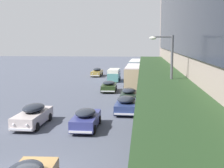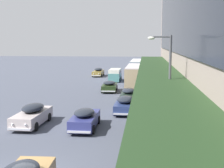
# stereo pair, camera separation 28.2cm
# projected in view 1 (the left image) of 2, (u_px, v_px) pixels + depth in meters

# --- Properties ---
(transit_bus_kerbside_front) EXTENTS (2.86, 9.17, 3.37)m
(transit_bus_kerbside_front) POSITION_uv_depth(u_px,v_px,m) (137.00, 69.00, 51.13)
(transit_bus_kerbside_front) COLOR #31688F
(transit_bus_kerbside_front) RESTS_ON ground
(transit_bus_kerbside_rear) EXTENTS (2.81, 9.42, 3.25)m
(transit_bus_kerbside_rear) POSITION_uv_depth(u_px,v_px,m) (136.00, 76.00, 41.14)
(transit_bus_kerbside_rear) COLOR tan
(transit_bus_kerbside_rear) RESTS_ON ground
(sedan_oncoming_rear) EXTENTS (1.80, 4.97, 1.56)m
(sedan_oncoming_rear) POSITION_uv_depth(u_px,v_px,m) (97.00, 72.00, 57.80)
(sedan_oncoming_rear) COLOR olive
(sedan_oncoming_rear) RESTS_ON ground
(sedan_second_mid) EXTENTS (1.95, 4.99, 1.63)m
(sedan_second_mid) POSITION_uv_depth(u_px,v_px,m) (33.00, 115.00, 23.81)
(sedan_second_mid) COLOR beige
(sedan_second_mid) RESTS_ON ground
(sedan_lead_near) EXTENTS (2.04, 4.38, 1.41)m
(sedan_lead_near) POSITION_uv_depth(u_px,v_px,m) (109.00, 86.00, 39.94)
(sedan_lead_near) COLOR #223417
(sedan_lead_near) RESTS_ON ground
(sedan_second_near) EXTENTS (1.81, 4.24, 1.50)m
(sedan_second_near) POSITION_uv_depth(u_px,v_px,m) (129.00, 95.00, 33.11)
(sedan_second_near) COLOR #202F26
(sedan_second_near) RESTS_ON ground
(sedan_oncoming_front) EXTENTS (2.06, 4.63, 1.55)m
(sedan_oncoming_front) POSITION_uv_depth(u_px,v_px,m) (126.00, 104.00, 28.06)
(sedan_oncoming_front) COLOR navy
(sedan_oncoming_front) RESTS_ON ground
(sedan_lead_mid) EXTENTS (1.82, 4.53, 1.51)m
(sedan_lead_mid) POSITION_uv_depth(u_px,v_px,m) (86.00, 119.00, 22.89)
(sedan_lead_mid) COLOR navy
(sedan_lead_mid) RESTS_ON ground
(vw_van) EXTENTS (1.94, 4.57, 1.96)m
(vw_van) POSITION_uv_depth(u_px,v_px,m) (114.00, 74.00, 50.64)
(vw_van) COLOR teal
(vw_van) RESTS_ON ground
(pedestrian_at_kerb) EXTENTS (0.44, 0.51, 1.86)m
(pedestrian_at_kerb) POSITION_uv_depth(u_px,v_px,m) (173.00, 141.00, 16.31)
(pedestrian_at_kerb) COLOR black
(pedestrian_at_kerb) RESTS_ON sidewalk_kerb
(street_lamp) EXTENTS (1.50, 0.28, 6.62)m
(street_lamp) POSITION_uv_depth(u_px,v_px,m) (169.00, 79.00, 19.62)
(street_lamp) COLOR #4C4C51
(street_lamp) RESTS_ON sidewalk_kerb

